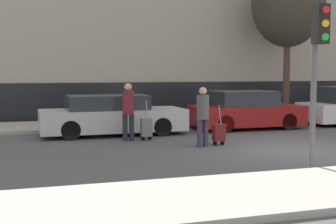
% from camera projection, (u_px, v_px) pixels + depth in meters
% --- Properties ---
extents(ground_plane, '(80.00, 80.00, 0.00)m').
position_uv_depth(ground_plane, '(300.00, 150.00, 12.33)').
color(ground_plane, '#4C4C4F').
extents(sidewalk_far, '(28.00, 3.00, 0.12)m').
position_uv_depth(sidewalk_far, '(201.00, 121.00, 18.97)').
color(sidewalk_far, '#A39E93').
rests_on(sidewalk_far, ground_plane).
extents(building_facade, '(28.00, 2.24, 10.40)m').
position_uv_depth(building_facade, '(176.00, 4.00, 21.65)').
color(building_facade, '#A89E8C').
rests_on(building_facade, ground_plane).
extents(parked_car_0, '(4.69, 1.76, 1.31)m').
position_uv_depth(parked_car_0, '(112.00, 116.00, 15.30)').
color(parked_car_0, '#B7BABF').
rests_on(parked_car_0, ground_plane).
extents(parked_car_1, '(3.97, 1.86, 1.38)m').
position_uv_depth(parked_car_1, '(245.00, 111.00, 16.96)').
color(parked_car_1, maroon).
rests_on(parked_car_1, ground_plane).
extents(pedestrian_left, '(0.35, 0.34, 1.73)m').
position_uv_depth(pedestrian_left, '(128.00, 108.00, 13.93)').
color(pedestrian_left, '#23232D').
rests_on(pedestrian_left, ground_plane).
extents(trolley_left, '(0.34, 0.29, 1.20)m').
position_uv_depth(trolley_left, '(146.00, 127.00, 14.13)').
color(trolley_left, slate).
rests_on(trolley_left, ground_plane).
extents(pedestrian_right, '(0.35, 0.34, 1.65)m').
position_uv_depth(pedestrian_right, '(203.00, 113.00, 12.85)').
color(pedestrian_right, '#383347').
rests_on(pedestrian_right, ground_plane).
extents(trolley_right, '(0.34, 0.29, 1.13)m').
position_uv_depth(trolley_right, '(219.00, 133.00, 13.17)').
color(trolley_right, maroon).
rests_on(trolley_right, ground_plane).
extents(traffic_light, '(0.28, 0.47, 3.43)m').
position_uv_depth(traffic_light, '(318.00, 53.00, 9.51)').
color(traffic_light, '#515154').
rests_on(traffic_light, ground_plane).
extents(parked_bicycle, '(1.77, 0.06, 0.96)m').
position_uv_depth(parked_bicycle, '(272.00, 108.00, 20.33)').
color(parked_bicycle, black).
rests_on(parked_bicycle, sidewalk_far).
extents(bare_tree_near_crossing, '(3.12, 3.12, 6.80)m').
position_uv_depth(bare_tree_near_crossing, '(288.00, 3.00, 20.01)').
color(bare_tree_near_crossing, '#4C3826').
rests_on(bare_tree_near_crossing, sidewalk_far).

